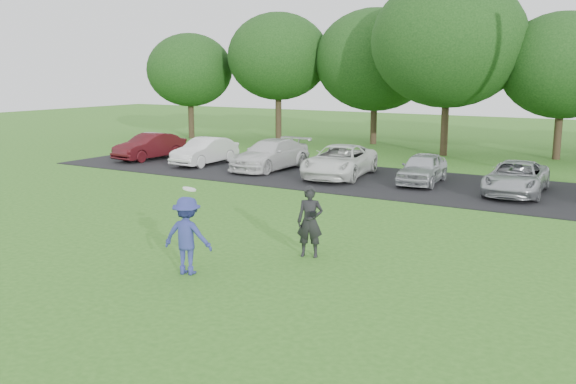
# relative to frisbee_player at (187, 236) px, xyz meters

# --- Properties ---
(ground) EXTENTS (100.00, 100.00, 0.00)m
(ground) POSITION_rel_frisbee_player_xyz_m (0.62, -0.54, -0.81)
(ground) COLOR #346F1F
(ground) RESTS_ON ground
(parking_lot) EXTENTS (32.00, 6.50, 0.03)m
(parking_lot) POSITION_rel_frisbee_player_xyz_m (0.62, 12.46, -0.79)
(parking_lot) COLOR black
(parking_lot) RESTS_ON ground
(frisbee_player) EXTENTS (1.16, 0.84, 1.89)m
(frisbee_player) POSITION_rel_frisbee_player_xyz_m (0.00, 0.00, 0.00)
(frisbee_player) COLOR #32398D
(frisbee_player) RESTS_ON ground
(camera_bystander) EXTENTS (0.68, 0.56, 1.62)m
(camera_bystander) POSITION_rel_frisbee_player_xyz_m (1.55, 2.39, -0.00)
(camera_bystander) COLOR black
(camera_bystander) RESTS_ON ground
(parked_cars) EXTENTS (28.35, 4.76, 1.24)m
(parked_cars) POSITION_rel_frisbee_player_xyz_m (0.44, 12.53, -0.20)
(parked_cars) COLOR #4A1015
(parked_cars) RESTS_ON parking_lot
(tree_row) EXTENTS (42.39, 9.85, 8.64)m
(tree_row) POSITION_rel_frisbee_player_xyz_m (2.13, 22.22, 4.10)
(tree_row) COLOR #38281C
(tree_row) RESTS_ON ground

